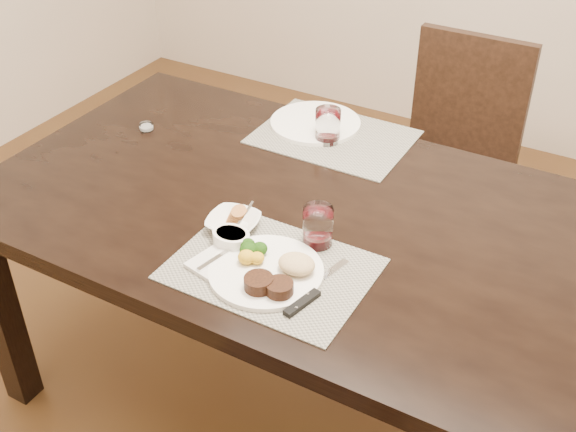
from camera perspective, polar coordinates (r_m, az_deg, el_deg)
The scene contains 14 objects.
ground_plane at distance 2.37m, azimuth 3.82°, elevation -15.36°, with size 4.50×4.50×0.00m, color #4B2D18.
dining_table at distance 1.90m, azimuth 4.59°, elevation -2.46°, with size 2.00×1.00×0.75m.
chair_far at distance 2.73m, azimuth 13.03°, elevation 5.27°, with size 0.42×0.42×0.90m.
placemat_near at distance 1.69m, azimuth -1.32°, elevation -4.19°, with size 0.46×0.34×0.00m, color gray.
placemat_far at distance 2.23m, azimuth 3.61°, elevation 6.25°, with size 0.46×0.34×0.00m, color gray.
dinner_plate at distance 1.66m, azimuth -1.43°, elevation -4.35°, with size 0.27×0.27×0.05m.
napkin_fork at distance 1.72m, azimuth -5.45°, elevation -3.29°, with size 0.11×0.17×0.02m.
steak_knife at distance 1.61m, azimuth 1.61°, elevation -6.32°, with size 0.05×0.24×0.01m.
cracker_bowl at distance 1.81m, azimuth -4.33°, elevation -0.51°, with size 0.14×0.14×0.06m.
sauce_ramekin at distance 1.75m, azimuth -4.50°, elevation -1.75°, with size 0.10×0.14×0.08m.
wine_glass_near at distance 1.74m, azimuth 2.37°, elevation -0.94°, with size 0.07×0.07×0.10m.
far_plate at distance 2.29m, azimuth 2.18°, elevation 7.37°, with size 0.28×0.28×0.01m, color white.
wine_glass_far at distance 2.18m, azimuth 3.16°, elevation 7.02°, with size 0.08×0.08×0.10m.
salt_cellar at distance 2.30m, azimuth -11.13°, elevation 6.91°, with size 0.04×0.04×0.02m.
Camera 1 is at (0.61, -1.38, 1.83)m, focal length 45.00 mm.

